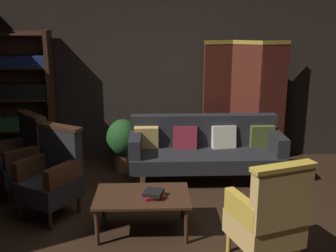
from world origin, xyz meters
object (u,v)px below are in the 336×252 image
at_px(velvet_couch, 205,147).
at_px(book_red_leather, 153,196).
at_px(folding_screen, 245,100).
at_px(coffee_table, 142,199).
at_px(armchair_wing_left, 52,175).
at_px(armchair_gilt_accent, 269,216).
at_px(armchair_wing_right, 22,157).
at_px(potted_plant, 123,141).
at_px(book_black_cloth, 153,192).
at_px(bookshelf, 24,97).

distance_m(velvet_couch, book_red_leather, 1.70).
relative_size(folding_screen, coffee_table, 1.90).
xyz_separation_m(velvet_couch, armchair_wing_left, (-1.89, -1.05, 0.03)).
xyz_separation_m(armchair_gilt_accent, book_red_leather, (-1.05, 0.58, -0.05)).
bearing_deg(book_red_leather, folding_screen, 57.43).
distance_m(coffee_table, armchair_wing_right, 1.89).
xyz_separation_m(velvet_couch, potted_plant, (-1.18, 0.33, -0.00)).
relative_size(velvet_couch, book_black_cloth, 10.97).
distance_m(armchair_wing_left, book_black_cloth, 1.26).
bearing_deg(velvet_couch, armchair_wing_right, -170.04).
xyz_separation_m(potted_plant, book_red_leather, (0.44, -1.86, -0.02)).
height_order(bookshelf, armchair_gilt_accent, bookshelf).
bearing_deg(bookshelf, coffee_table, -50.16).
bearing_deg(armchair_gilt_accent, armchair_wing_right, 148.23).
relative_size(folding_screen, bookshelf, 0.93).
relative_size(potted_plant, book_black_cloth, 4.07).
distance_m(folding_screen, armchair_wing_left, 3.17).
relative_size(bookshelf, armchair_wing_right, 1.97).
xyz_separation_m(bookshelf, armchair_wing_right, (0.28, -1.16, -0.57)).
height_order(coffee_table, book_red_leather, book_red_leather).
relative_size(armchair_gilt_accent, armchair_wing_left, 1.00).
height_order(coffee_table, armchair_wing_right, armchair_wing_right).
bearing_deg(bookshelf, velvet_couch, -15.30).
distance_m(velvet_couch, armchair_wing_left, 2.16).
height_order(folding_screen, book_red_leather, folding_screen).
bearing_deg(bookshelf, armchair_wing_left, -65.71).
bearing_deg(potted_plant, armchair_wing_right, -148.83).
xyz_separation_m(velvet_couch, book_black_cloth, (-0.74, -1.53, 0.02)).
bearing_deg(armchair_wing_right, book_red_leather, -33.35).
height_order(bookshelf, book_black_cloth, bookshelf).
bearing_deg(folding_screen, book_black_cloth, -122.57).
relative_size(bookshelf, book_red_leather, 9.73).
distance_m(folding_screen, book_red_leather, 2.72).
height_order(velvet_couch, armchair_wing_right, armchair_wing_right).
relative_size(armchair_gilt_accent, armchair_wing_right, 1.00).
distance_m(armchair_gilt_accent, potted_plant, 2.86).
xyz_separation_m(armchair_wing_right, potted_plant, (1.24, 0.75, -0.04)).
xyz_separation_m(folding_screen, armchair_wing_right, (-3.12, -1.14, -0.50)).
relative_size(bookshelf, coffee_table, 2.05).
height_order(armchair_gilt_accent, potted_plant, armchair_gilt_accent).
height_order(bookshelf, armchair_wing_right, bookshelf).
relative_size(bookshelf, velvet_couch, 0.97).
height_order(folding_screen, armchair_wing_right, folding_screen).
bearing_deg(velvet_couch, bookshelf, 164.70).
bearing_deg(armchair_wing_right, armchair_wing_left, -49.67).
height_order(armchair_gilt_accent, armchair_wing_left, same).
distance_m(armchair_gilt_accent, armchair_wing_right, 3.21).
bearing_deg(folding_screen, armchair_gilt_accent, -97.82).
distance_m(armchair_wing_right, potted_plant, 1.45).
height_order(book_red_leather, book_black_cloth, book_black_cloth).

